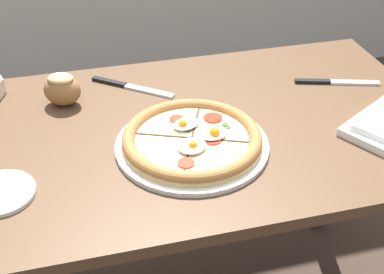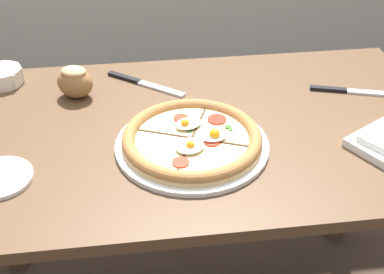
% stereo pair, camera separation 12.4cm
% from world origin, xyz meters
% --- Properties ---
extents(dining_table, '(1.30, 0.75, 0.77)m').
position_xyz_m(dining_table, '(0.00, 0.00, 0.65)').
color(dining_table, '#513823').
rests_on(dining_table, ground_plane).
extents(pizza, '(0.36, 0.36, 0.05)m').
position_xyz_m(pizza, '(-0.01, -0.09, 0.79)').
color(pizza, white).
rests_on(pizza, dining_table).
extents(ramekin_bowl, '(0.12, 0.12, 0.05)m').
position_xyz_m(ramekin_bowl, '(-0.50, 0.29, 0.80)').
color(ramekin_bowl, silver).
rests_on(ramekin_bowl, dining_table).
extents(bread_piece_near, '(0.12, 0.11, 0.09)m').
position_xyz_m(bread_piece_near, '(-0.29, 0.19, 0.82)').
color(bread_piece_near, olive).
rests_on(bread_piece_near, dining_table).
extents(knife_main, '(0.21, 0.17, 0.01)m').
position_xyz_m(knife_main, '(-0.11, 0.23, 0.78)').
color(knife_main, silver).
rests_on(knife_main, dining_table).
extents(knife_spare, '(0.23, 0.09, 0.01)m').
position_xyz_m(knife_spare, '(0.46, 0.11, 0.78)').
color(knife_spare, silver).
rests_on(knife_spare, dining_table).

